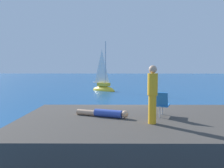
# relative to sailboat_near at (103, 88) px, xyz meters

# --- Properties ---
(ground_plane) EXTENTS (160.00, 160.00, 0.00)m
(ground_plane) POSITION_rel_sailboat_near_xyz_m (1.89, -12.71, -0.32)
(ground_plane) COLOR navy
(shore_ledge) EXTENTS (8.11, 4.72, 0.97)m
(shore_ledge) POSITION_rel_sailboat_near_xyz_m (2.49, -16.60, 0.17)
(shore_ledge) COLOR #423D38
(shore_ledge) RESTS_ON ground
(boulder_seaward) EXTENTS (1.26, 1.08, 0.82)m
(boulder_seaward) POSITION_rel_sailboat_near_xyz_m (2.97, -14.36, -0.32)
(boulder_seaward) COLOR #3F3E30
(boulder_seaward) RESTS_ON ground
(boulder_inland) EXTENTS (1.06, 1.22, 0.65)m
(boulder_inland) POSITION_rel_sailboat_near_xyz_m (-0.56, -13.97, -0.32)
(boulder_inland) COLOR #403933
(boulder_inland) RESTS_ON ground
(sailboat_near) EXTENTS (3.04, 2.74, 5.83)m
(sailboat_near) POSITION_rel_sailboat_near_xyz_m (0.00, 0.00, 0.00)
(sailboat_near) COLOR yellow
(sailboat_near) RESTS_ON ground
(person_sunbather) EXTENTS (1.69, 0.75, 0.25)m
(person_sunbather) POSITION_rel_sailboat_near_xyz_m (1.08, -16.53, 0.77)
(person_sunbather) COLOR #334CB2
(person_sunbather) RESTS_ON shore_ledge
(person_standing) EXTENTS (0.28, 0.28, 1.62)m
(person_standing) POSITION_rel_sailboat_near_xyz_m (2.46, -17.31, 1.52)
(person_standing) COLOR gold
(person_standing) RESTS_ON shore_ledge
(beach_chair) EXTENTS (0.67, 0.73, 0.80)m
(beach_chair) POSITION_rel_sailboat_near_xyz_m (2.87, -16.45, 1.09)
(beach_chair) COLOR blue
(beach_chair) RESTS_ON shore_ledge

